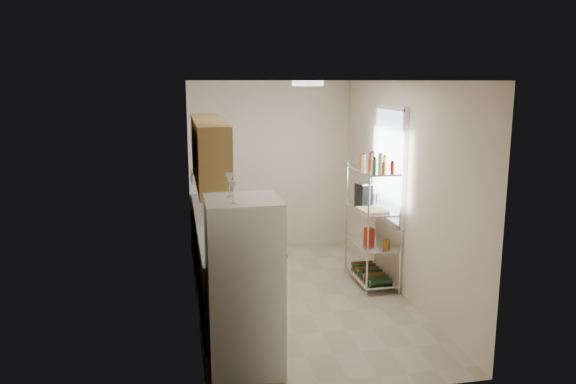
% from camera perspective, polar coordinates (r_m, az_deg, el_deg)
% --- Properties ---
extents(room, '(2.52, 4.42, 2.62)m').
position_cam_1_polar(room, '(6.59, 1.34, -0.11)').
color(room, '#B4A792').
rests_on(room, ground).
extents(counter_run, '(0.63, 3.51, 0.90)m').
position_cam_1_polar(counter_run, '(7.09, -6.78, -6.43)').
color(counter_run, '#A38045').
rests_on(counter_run, ground).
extents(upper_cabinets, '(0.33, 2.20, 0.72)m').
position_cam_1_polar(upper_cabinets, '(6.46, -8.02, 4.13)').
color(upper_cabinets, '#A38045').
rests_on(upper_cabinets, room).
extents(range_hood, '(0.50, 0.60, 0.12)m').
position_cam_1_polar(range_hood, '(7.32, -7.87, 1.64)').
color(range_hood, '#B7BABC').
rests_on(range_hood, room).
extents(window, '(0.06, 1.00, 1.46)m').
position_cam_1_polar(window, '(7.23, 10.26, 2.74)').
color(window, white).
rests_on(window, room).
extents(bakers_rack, '(0.45, 0.90, 1.73)m').
position_cam_1_polar(bakers_rack, '(7.19, 8.67, -0.84)').
color(bakers_rack, silver).
rests_on(bakers_rack, ground).
extents(ceiling_dome, '(0.34, 0.34, 0.05)m').
position_cam_1_polar(ceiling_dome, '(6.17, 2.02, 10.98)').
color(ceiling_dome, white).
rests_on(ceiling_dome, room).
extents(refrigerator, '(0.66, 0.66, 1.59)m').
position_cam_1_polar(refrigerator, '(5.11, -4.50, -9.45)').
color(refrigerator, white).
rests_on(refrigerator, ground).
extents(wine_glass_a, '(0.07, 0.07, 0.19)m').
position_cam_1_polar(wine_glass_a, '(4.69, -5.59, -0.02)').
color(wine_glass_a, silver).
rests_on(wine_glass_a, refrigerator).
extents(wine_glass_b, '(0.08, 0.08, 0.21)m').
position_cam_1_polar(wine_glass_b, '(4.95, -5.97, 0.72)').
color(wine_glass_b, silver).
rests_on(wine_glass_b, refrigerator).
extents(rice_cooker, '(0.24, 0.24, 0.19)m').
position_cam_1_polar(rice_cooker, '(6.90, -6.92, -2.26)').
color(rice_cooker, white).
rests_on(rice_cooker, counter_run).
extents(frying_pan_large, '(0.28, 0.28, 0.05)m').
position_cam_1_polar(frying_pan_large, '(7.17, -7.13, -2.35)').
color(frying_pan_large, black).
rests_on(frying_pan_large, counter_run).
extents(frying_pan_small, '(0.30, 0.30, 0.05)m').
position_cam_1_polar(frying_pan_small, '(7.59, -7.26, -1.59)').
color(frying_pan_small, black).
rests_on(frying_pan_small, counter_run).
extents(cutting_board, '(0.33, 0.41, 0.03)m').
position_cam_1_polar(cutting_board, '(7.01, 8.53, -1.84)').
color(cutting_board, tan).
rests_on(cutting_board, bakers_rack).
extents(espresso_machine, '(0.19, 0.25, 0.27)m').
position_cam_1_polar(espresso_machine, '(7.46, 7.69, -0.08)').
color(espresso_machine, black).
rests_on(espresso_machine, bakers_rack).
extents(storage_bag, '(0.12, 0.15, 0.14)m').
position_cam_1_polar(storage_bag, '(7.44, 8.25, -4.18)').
color(storage_bag, red).
rests_on(storage_bag, bakers_rack).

